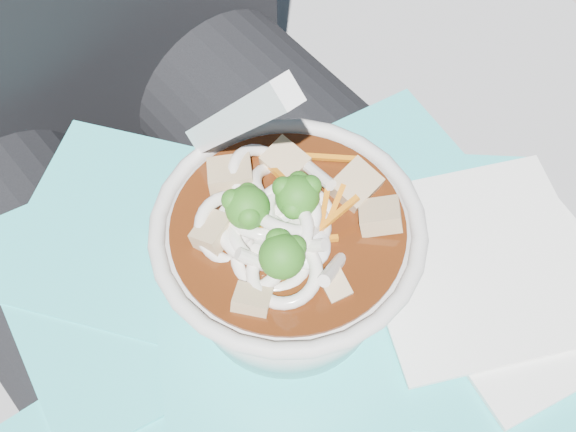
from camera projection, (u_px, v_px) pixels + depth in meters
stone_ledge at (207, 361)px, 0.88m from camera, size 1.03×0.56×0.48m
lap at (295, 344)px, 0.56m from camera, size 0.35×0.48×0.15m
person_body at (214, 242)px, 0.58m from camera, size 0.34×0.94×1.02m
plastic_bag at (296, 319)px, 0.48m from camera, size 0.40×0.46×0.02m
napkins at (504, 281)px, 0.48m from camera, size 0.17×0.19×0.01m
udon_bowl at (286, 253)px, 0.43m from camera, size 0.18×0.18×0.19m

